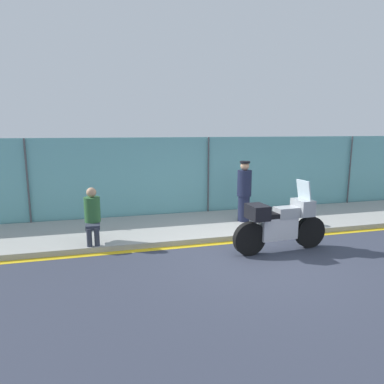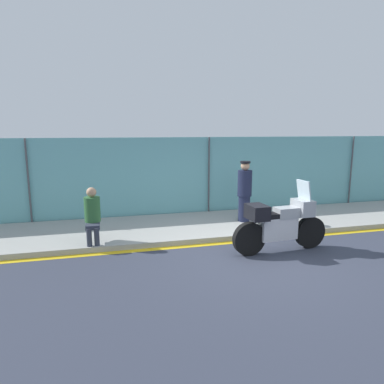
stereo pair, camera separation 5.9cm
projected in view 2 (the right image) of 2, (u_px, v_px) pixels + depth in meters
The scene contains 7 objects.
ground_plane at pixel (259, 256), 7.04m from camera, with size 120.00×120.00×0.00m, color #333847.
sidewalk at pixel (222, 224), 9.23m from camera, with size 36.89×2.50×0.12m.
curb_paint_stripe at pixel (241, 242), 7.96m from camera, with size 36.89×0.18×0.01m.
storefront_fence at pixel (208, 177), 10.30m from camera, with size 35.05×0.17×2.35m.
motorcycle at pixel (280, 224), 7.24m from camera, with size 2.20×0.59×1.52m.
officer_standing at pixel (245, 191), 9.15m from camera, with size 0.38×0.38×1.63m.
person_seated_on_curb at pixel (92, 212), 7.51m from camera, with size 0.35×0.62×1.21m.
Camera 2 is at (-3.00, -6.14, 2.58)m, focal length 32.00 mm.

